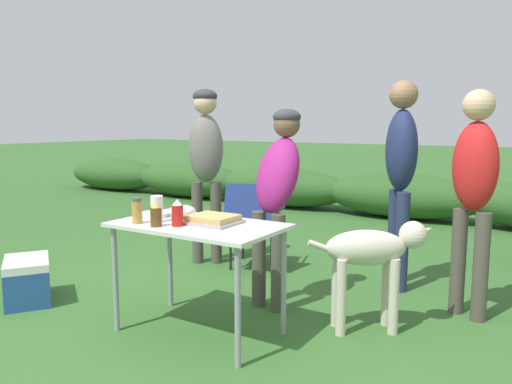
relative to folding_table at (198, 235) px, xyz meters
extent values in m
plane|color=#336028|center=(0.00, 0.00, -0.66)|extent=(60.00, 60.00, 0.00)
ellipsoid|color=#2D5623|center=(-6.00, 4.78, -0.34)|extent=(2.40, 0.90, 0.65)
ellipsoid|color=#2D5623|center=(-4.00, 4.78, -0.34)|extent=(2.40, 0.90, 0.65)
ellipsoid|color=#2D5623|center=(-2.00, 4.78, -0.34)|extent=(2.40, 0.90, 0.65)
ellipsoid|color=#2D5623|center=(0.00, 4.78, -0.34)|extent=(2.40, 0.90, 0.65)
cube|color=silver|center=(0.00, 0.00, 0.06)|extent=(1.10, 0.64, 0.02)
cylinder|color=gray|center=(-0.49, -0.27, -0.31)|extent=(0.04, 0.04, 0.71)
cylinder|color=gray|center=(0.49, -0.27, -0.31)|extent=(0.04, 0.04, 0.71)
cylinder|color=gray|center=(-0.49, 0.27, -0.31)|extent=(0.04, 0.04, 0.71)
cylinder|color=gray|center=(0.49, 0.27, -0.31)|extent=(0.04, 0.04, 0.71)
cube|color=#9E9EA3|center=(0.09, 0.05, 0.09)|extent=(0.32, 0.28, 0.02)
cube|color=tan|center=(0.09, 0.05, 0.11)|extent=(0.28, 0.24, 0.04)
cylinder|color=white|center=(-0.42, 0.04, 0.09)|extent=(0.22, 0.22, 0.03)
ellipsoid|color=silver|center=(-0.23, 0.11, 0.12)|extent=(0.19, 0.19, 0.09)
cylinder|color=white|center=(-0.26, -0.10, 0.16)|extent=(0.08, 0.08, 0.17)
cylinder|color=#B2893D|center=(-0.33, -0.21, 0.15)|extent=(0.07, 0.07, 0.14)
cylinder|color=#4C4C4C|center=(-0.33, -0.21, 0.23)|extent=(0.06, 0.06, 0.03)
cylinder|color=brown|center=(-0.17, -0.21, 0.14)|extent=(0.07, 0.07, 0.12)
cone|color=gold|center=(-0.17, -0.21, 0.21)|extent=(0.06, 0.06, 0.03)
cylinder|color=red|center=(-0.06, -0.13, 0.14)|extent=(0.07, 0.07, 0.13)
cone|color=white|center=(-0.06, -0.13, 0.23)|extent=(0.06, 0.06, 0.04)
cylinder|color=#4C473D|center=(0.07, 0.64, -0.30)|extent=(0.11, 0.11, 0.73)
cylinder|color=#4C473D|center=(0.26, 0.61, -0.30)|extent=(0.11, 0.11, 0.73)
ellipsoid|color=#931E70|center=(0.18, 0.73, 0.34)|extent=(0.39, 0.48, 0.64)
sphere|color=brown|center=(0.19, 0.84, 0.71)|extent=(0.20, 0.20, 0.20)
ellipsoid|color=#333338|center=(0.19, 0.84, 0.77)|extent=(0.21, 0.21, 0.12)
cylinder|color=#4C473D|center=(-1.06, 1.32, -0.26)|extent=(0.11, 0.11, 0.81)
cylinder|color=#4C473D|center=(-0.90, 1.42, -0.26)|extent=(0.11, 0.11, 0.81)
ellipsoid|color=slate|center=(-0.98, 1.37, 0.48)|extent=(0.41, 0.38, 0.66)
sphere|color=#DBAD89|center=(-0.98, 1.37, 0.92)|extent=(0.22, 0.22, 0.22)
ellipsoid|color=#333338|center=(-0.98, 1.37, 0.98)|extent=(0.24, 0.24, 0.13)
cylinder|color=#4C473D|center=(1.39, 1.28, -0.28)|extent=(0.11, 0.11, 0.77)
cylinder|color=#4C473D|center=(1.55, 1.20, -0.28)|extent=(0.11, 0.11, 0.77)
ellipsoid|color=red|center=(1.47, 1.24, 0.42)|extent=(0.40, 0.36, 0.63)
sphere|color=#DBAD89|center=(1.47, 1.24, 0.85)|extent=(0.21, 0.21, 0.21)
cylinder|color=#232D4C|center=(0.80, 1.69, -0.25)|extent=(0.11, 0.11, 0.83)
cylinder|color=#232D4C|center=(0.90, 1.53, -0.25)|extent=(0.11, 0.11, 0.83)
ellipsoid|color=navy|center=(0.85, 1.61, 0.50)|extent=(0.40, 0.42, 0.67)
sphere|color=#936B4C|center=(0.85, 1.61, 0.95)|extent=(0.23, 0.23, 0.23)
cylinder|color=beige|center=(0.73, 0.58, -0.41)|extent=(0.07, 0.07, 0.51)
cylinder|color=beige|center=(0.82, 0.45, -0.41)|extent=(0.07, 0.07, 0.51)
cylinder|color=beige|center=(1.02, 0.78, -0.41)|extent=(0.07, 0.07, 0.51)
cylinder|color=beige|center=(1.10, 0.65, -0.41)|extent=(0.07, 0.07, 0.51)
ellipsoid|color=beige|center=(0.92, 0.62, -0.09)|extent=(0.58, 0.50, 0.24)
sphere|color=beige|center=(1.18, 0.79, -0.01)|extent=(0.18, 0.18, 0.18)
cone|color=beige|center=(1.24, 0.84, 0.01)|extent=(0.17, 0.15, 0.13)
cylinder|color=beige|center=(0.67, 0.44, -0.08)|extent=(0.16, 0.13, 0.09)
cube|color=navy|center=(-0.50, 1.54, -0.28)|extent=(0.57, 0.57, 0.03)
cube|color=navy|center=(-0.43, 1.27, -0.05)|extent=(0.49, 0.28, 0.44)
cylinder|color=black|center=(-0.64, 1.29, -0.47)|extent=(0.02, 0.02, 0.38)
cylinder|color=black|center=(-0.26, 1.40, -0.47)|extent=(0.02, 0.02, 0.38)
cylinder|color=black|center=(-0.75, 1.67, -0.47)|extent=(0.02, 0.02, 0.38)
cylinder|color=black|center=(-0.37, 1.78, -0.47)|extent=(0.02, 0.02, 0.38)
cylinder|color=black|center=(-0.72, 1.47, -0.10)|extent=(0.14, 0.40, 0.02)
cylinder|color=black|center=(-0.28, 1.60, -0.10)|extent=(0.14, 0.40, 0.02)
cube|color=#234C93|center=(-1.50, -0.25, -0.52)|extent=(0.58, 0.54, 0.28)
cube|color=silver|center=(-1.50, -0.25, -0.35)|extent=(0.58, 0.54, 0.06)
camera|label=1|loc=(1.99, -2.50, 0.72)|focal=35.00mm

